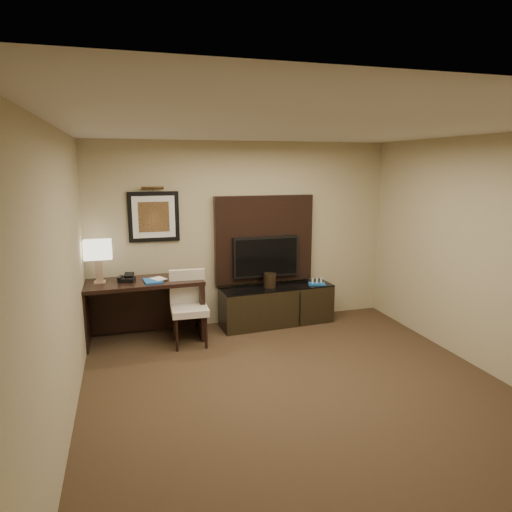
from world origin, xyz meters
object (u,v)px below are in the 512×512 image
object	(u,v)px
credenza	(277,305)
ice_bucket	(270,280)
desk_phone	(127,278)
minibar_tray	(317,281)
desk	(145,311)
desk_chair	(189,309)
table_lamp	(98,261)
tv	(266,257)

from	to	relation	value
credenza	ice_bucket	bearing A→B (deg)	171.16
desk_phone	minibar_tray	bearing A→B (deg)	14.76
desk	desk_chair	world-z (taller)	desk_chair
desk	credenza	bearing A→B (deg)	0.80
desk_chair	table_lamp	size ratio (longest dim) A/B	1.68
desk_chair	ice_bucket	size ratio (longest dim) A/B	4.73
minibar_tray	desk	bearing A→B (deg)	-178.86
desk	credenza	size ratio (longest dim) A/B	0.92
desk_chair	ice_bucket	bearing A→B (deg)	21.33
credenza	table_lamp	bearing A→B (deg)	177.31
desk	tv	size ratio (longest dim) A/B	1.57
minibar_tray	credenza	bearing A→B (deg)	175.46
table_lamp	ice_bucket	xyz separation A→B (m)	(2.37, 0.07, -0.44)
desk	ice_bucket	xyz separation A→B (m)	(1.82, 0.11, 0.27)
desk_chair	minibar_tray	bearing A→B (deg)	12.85
tv	table_lamp	bearing A→B (deg)	-175.21
credenza	desk_phone	bearing A→B (deg)	178.23
table_lamp	ice_bucket	size ratio (longest dim) A/B	2.82
table_lamp	desk_phone	bearing A→B (deg)	-4.44
tv	desk_chair	xyz separation A→B (m)	(-1.24, -0.58, -0.53)
ice_bucket	minibar_tray	size ratio (longest dim) A/B	0.83
desk	minibar_tray	world-z (taller)	desk
desk_chair	desk_phone	size ratio (longest dim) A/B	4.95
credenza	table_lamp	distance (m)	2.62
desk_phone	table_lamp	bearing A→B (deg)	-170.39
table_lamp	minibar_tray	size ratio (longest dim) A/B	2.34
desk_chair	desk_phone	bearing A→B (deg)	157.33
tv	desk_chair	size ratio (longest dim) A/B	1.01
desk	table_lamp	bearing A→B (deg)	173.35
tv	table_lamp	world-z (taller)	table_lamp
desk	desk_chair	bearing A→B (deg)	-32.88
tv	minibar_tray	world-z (taller)	tv
table_lamp	desk	bearing A→B (deg)	-4.49
credenza	desk	bearing A→B (deg)	178.96
credenza	minibar_tray	world-z (taller)	minibar_tray
desk	desk_phone	bearing A→B (deg)	173.27
desk_phone	credenza	bearing A→B (deg)	16.29
tv	desk_chair	distance (m)	1.46
credenza	ice_bucket	world-z (taller)	ice_bucket
desk	table_lamp	distance (m)	0.90
desk	ice_bucket	world-z (taller)	desk
desk	table_lamp	size ratio (longest dim) A/B	2.66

